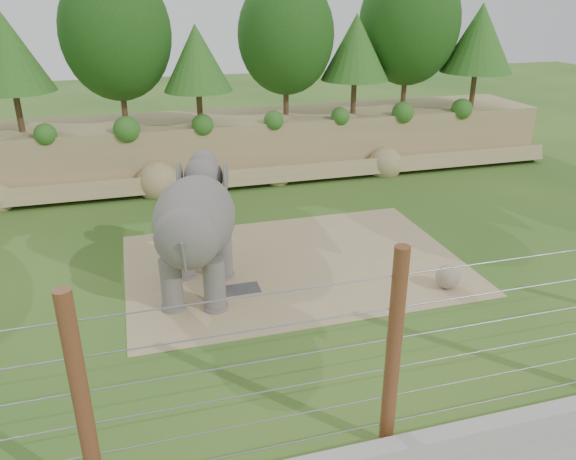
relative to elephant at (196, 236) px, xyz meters
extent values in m
plane|color=#2C581D|center=(2.50, -2.08, -1.70)|extent=(90.00, 90.00, 0.00)
cube|color=#928256|center=(2.50, 10.92, -0.45)|extent=(30.00, 4.00, 2.50)
cube|color=#928256|center=(2.50, 8.62, -1.35)|extent=(30.00, 1.37, 1.07)
cylinder|color=#3F2B19|center=(-5.50, 10.42, 1.59)|extent=(0.24, 0.24, 1.58)
sphere|color=#124013|center=(-5.50, 10.42, 3.72)|extent=(3.60, 3.60, 3.60)
cylinder|color=#3F2B19|center=(-1.50, 10.92, 1.76)|extent=(0.24, 0.24, 1.92)
sphere|color=#124013|center=(-1.50, 10.92, 4.37)|extent=(4.40, 4.40, 4.40)
cylinder|color=#3F2B19|center=(1.50, 9.72, 1.50)|extent=(0.24, 0.24, 1.40)
sphere|color=#124013|center=(1.50, 9.72, 3.40)|extent=(3.20, 3.20, 3.20)
cylinder|color=#3F2B19|center=(5.50, 10.72, 1.71)|extent=(0.24, 0.24, 1.82)
sphere|color=#124013|center=(5.50, 10.72, 4.18)|extent=(4.16, 4.16, 4.16)
cylinder|color=#3F2B19|center=(8.50, 10.12, 1.55)|extent=(0.24, 0.24, 1.50)
sphere|color=#124013|center=(8.50, 10.12, 3.59)|extent=(3.44, 3.44, 3.44)
cylinder|color=#3F2B19|center=(11.50, 11.12, 1.81)|extent=(0.24, 0.24, 2.03)
sphere|color=#124013|center=(11.50, 11.12, 4.57)|extent=(4.64, 4.64, 4.64)
cylinder|color=#3F2B19|center=(14.50, 9.92, 1.62)|extent=(0.24, 0.24, 1.64)
sphere|color=#124013|center=(14.50, 9.92, 3.85)|extent=(3.76, 3.76, 3.76)
cube|color=tan|center=(3.00, 0.92, -1.69)|extent=(10.00, 7.00, 0.02)
cube|color=#262628|center=(1.13, -0.21, -1.67)|extent=(1.00, 0.60, 0.03)
sphere|color=gray|center=(6.66, -1.68, -1.34)|extent=(0.68, 0.68, 0.68)
cube|color=#9E9A93|center=(2.50, -7.08, -1.45)|extent=(26.00, 0.35, 0.50)
cylinder|color=#5F2B1C|center=(-2.50, -6.58, 0.30)|extent=(0.26, 0.26, 4.00)
cylinder|color=#5F2B1C|center=(2.50, -6.58, 0.30)|extent=(0.26, 0.26, 4.00)
cylinder|color=gray|center=(2.50, -6.58, -1.20)|extent=(20.00, 0.02, 0.02)
cylinder|color=gray|center=(2.50, -6.58, -0.60)|extent=(20.00, 0.02, 0.02)
cylinder|color=gray|center=(2.50, -6.58, 0.00)|extent=(20.00, 0.02, 0.02)
cylinder|color=gray|center=(2.50, -6.58, 0.60)|extent=(20.00, 0.02, 0.02)
cylinder|color=gray|center=(2.50, -6.58, 1.20)|extent=(20.00, 0.02, 0.02)
cylinder|color=gray|center=(2.50, -6.58, 1.80)|extent=(20.00, 0.02, 0.02)
camera|label=1|loc=(-1.40, -13.71, 5.97)|focal=35.00mm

